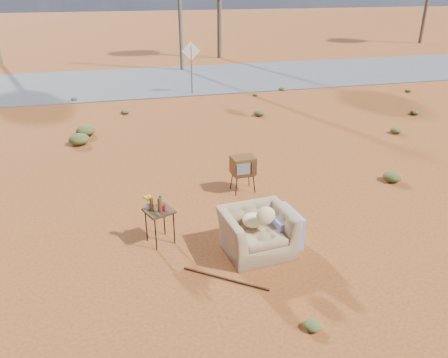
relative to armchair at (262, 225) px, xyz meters
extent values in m
plane|color=#96501E|center=(-0.43, 0.20, -0.50)|extent=(140.00, 140.00, 0.00)
cube|color=#565659|center=(-0.43, 15.20, -0.48)|extent=(140.00, 7.00, 0.04)
imported|color=#947751|center=(-0.10, -0.03, 0.04)|extent=(1.28, 0.90, 1.06)
ellipsoid|color=beige|center=(-0.17, 0.02, 0.12)|extent=(0.38, 0.38, 0.23)
ellipsoid|color=beige|center=(-0.03, -0.23, 0.32)|extent=(0.34, 0.17, 0.34)
cube|color=navy|center=(0.45, 0.13, -0.19)|extent=(0.58, 0.83, 0.62)
cube|color=black|center=(0.38, 2.42, -0.07)|extent=(0.49, 0.39, 0.03)
cylinder|color=black|center=(0.17, 2.24, -0.28)|extent=(0.02, 0.02, 0.43)
cylinder|color=black|center=(0.60, 2.26, -0.28)|extent=(0.02, 0.02, 0.43)
cylinder|color=black|center=(0.15, 2.57, -0.28)|extent=(0.02, 0.02, 0.43)
cylinder|color=black|center=(0.58, 2.60, -0.28)|extent=(0.02, 0.02, 0.43)
cube|color=brown|center=(0.38, 2.42, 0.15)|extent=(0.55, 0.44, 0.41)
cube|color=slate|center=(0.32, 2.20, 0.15)|extent=(0.32, 0.04, 0.26)
cube|color=#472D19|center=(0.57, 2.21, 0.15)|extent=(0.12, 0.03, 0.29)
cube|color=#392515|center=(-1.75, 0.71, 0.16)|extent=(0.61, 0.61, 0.04)
cylinder|color=black|center=(-1.85, 0.47, -0.17)|extent=(0.02, 0.02, 0.66)
cylinder|color=black|center=(-1.50, 0.60, -0.17)|extent=(0.02, 0.02, 0.66)
cylinder|color=black|center=(-1.99, 0.82, -0.17)|extent=(0.02, 0.02, 0.66)
cylinder|color=black|center=(-1.64, 0.95, -0.17)|extent=(0.02, 0.02, 0.66)
cylinder|color=#4F280D|center=(-1.87, 0.71, 0.31)|extent=(0.07, 0.07, 0.25)
cylinder|color=#4F280D|center=(-1.74, 0.63, 0.31)|extent=(0.06, 0.06, 0.26)
cylinder|color=#2A5725|center=(-1.69, 0.83, 0.30)|extent=(0.06, 0.06, 0.23)
cylinder|color=red|center=(-1.66, 0.64, 0.24)|extent=(0.06, 0.06, 0.12)
cylinder|color=silver|center=(-1.93, 0.79, 0.25)|extent=(0.08, 0.08, 0.13)
ellipsoid|color=gold|center=(-1.93, 0.79, 0.40)|extent=(0.15, 0.15, 0.11)
cylinder|color=#4B1E14|center=(-0.87, -0.71, -0.48)|extent=(1.23, 0.95, 0.04)
cylinder|color=brown|center=(1.07, 12.20, 0.50)|extent=(0.06, 0.06, 2.00)
cube|color=silver|center=(1.07, 12.20, 1.30)|extent=(0.78, 0.04, 0.78)
ellipsoid|color=#4C5224|center=(4.07, 2.00, -0.38)|extent=(0.44, 0.44, 0.24)
ellipsoid|color=#4C5224|center=(-3.43, 6.70, -0.33)|extent=(0.60, 0.60, 0.33)
ellipsoid|color=#4C5224|center=(6.37, 5.20, -0.40)|extent=(0.36, 0.36, 0.20)
ellipsoid|color=#4C5224|center=(2.77, 8.20, -0.39)|extent=(0.40, 0.40, 0.22)
ellipsoid|color=#4C5224|center=(-1.93, 9.70, -0.41)|extent=(0.30, 0.30, 0.17)
camera|label=1|loc=(-2.37, -6.35, 3.99)|focal=35.00mm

